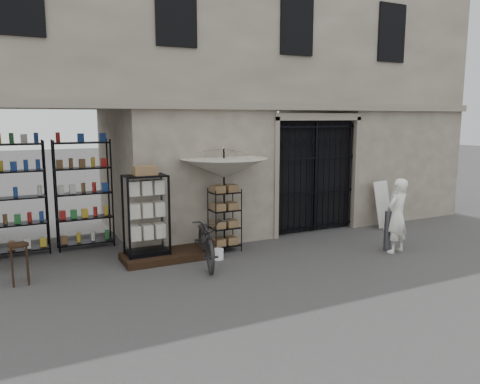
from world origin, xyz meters
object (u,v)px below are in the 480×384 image
easel_sign (389,205)px  bicycle (207,264)px  wire_rack (225,221)px  shopkeeper (395,252)px  white_bucket (218,254)px  steel_bollard (388,231)px  display_cabinet (146,219)px  wooden_stool (20,263)px  market_umbrella (224,163)px

easel_sign → bicycle: bearing=174.2°
wire_rack → easel_sign: bearing=7.9°
shopkeeper → bicycle: bearing=-27.8°
white_bucket → steel_bollard: (3.69, -1.12, 0.34)m
bicycle → shopkeeper: bicycle is taller
wire_rack → white_bucket: size_ratio=6.10×
steel_bollard → easel_sign: easel_sign is taller
display_cabinet → steel_bollard: 5.35m
wooden_stool → shopkeeper: bearing=-11.4°
easel_sign → display_cabinet: bearing=166.8°
display_cabinet → easel_sign: 6.65m
display_cabinet → shopkeeper: 5.53m
wire_rack → market_umbrella: 1.30m
steel_bollard → shopkeeper: steel_bollard is taller
steel_bollard → shopkeeper: 0.49m
display_cabinet → market_umbrella: 2.10m
market_umbrella → easel_sign: market_umbrella is taller
display_cabinet → steel_bollard: display_cabinet is taller
display_cabinet → steel_bollard: (5.07, -1.67, -0.45)m
wooden_stool → steel_bollard: size_ratio=0.83×
market_umbrella → easel_sign: size_ratio=2.22×
white_bucket → steel_bollard: bearing=-16.9°
white_bucket → wooden_stool: wooden_stool is taller
market_umbrella → bicycle: 2.27m
bicycle → wooden_stool: size_ratio=2.61×
wire_rack → shopkeeper: 3.89m
wire_rack → market_umbrella: market_umbrella is taller
display_cabinet → market_umbrella: size_ratio=0.65×
wire_rack → bicycle: wire_rack is taller
display_cabinet → wooden_stool: bearing=176.1°
wooden_stool → easel_sign: easel_sign is taller
wire_rack → market_umbrella: bearing=81.2°
wire_rack → wooden_stool: bearing=-167.3°
steel_bollard → display_cabinet: bearing=161.7°
market_umbrella → steel_bollard: size_ratio=3.06×
white_bucket → easel_sign: 5.32m
white_bucket → easel_sign: bearing=5.1°
display_cabinet → easel_sign: (6.65, -0.08, -0.26)m
shopkeeper → easel_sign: easel_sign is taller
white_bucket → display_cabinet: bearing=158.1°
bicycle → steel_bollard: 4.17m
steel_bollard → easel_sign: (1.58, 1.59, 0.19)m
market_umbrella → wooden_stool: bearing=-175.0°
display_cabinet → market_umbrella: market_umbrella is taller
steel_bollard → wooden_stool: bearing=169.8°
wire_rack → white_bucket: wire_rack is taller
wooden_stool → white_bucket: bearing=-3.5°
steel_bollard → shopkeeper: (0.07, -0.18, -0.45)m
white_bucket → bicycle: (-0.34, -0.18, -0.11)m
market_umbrella → wooden_stool: market_umbrella is taller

